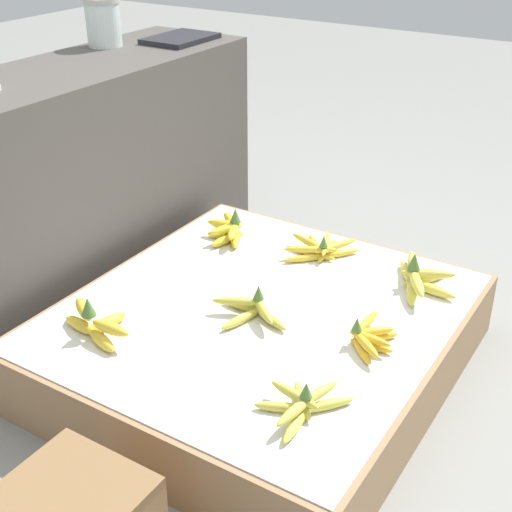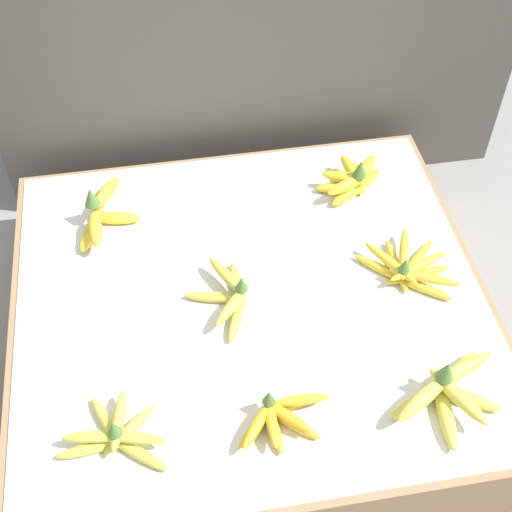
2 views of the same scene
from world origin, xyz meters
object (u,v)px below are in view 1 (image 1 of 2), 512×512
object	(u,v)px
banana_bunch_middle_midleft	(252,309)
banana_bunch_back_left	(96,323)
banana_bunch_front_midleft	(368,337)
banana_bunch_back_midright	(230,230)
banana_bunch_front_left	(302,404)
banana_bunch_middle_midright	(320,249)
banana_bunch_front_midright	(419,278)
glass_jar	(103,22)

from	to	relation	value
banana_bunch_middle_midleft	banana_bunch_back_left	bearing A→B (deg)	133.34
banana_bunch_back_left	banana_bunch_front_midleft	bearing A→B (deg)	-61.78
banana_bunch_middle_midleft	banana_bunch_back_left	xyz separation A→B (m)	(-0.28, 0.30, 0.01)
banana_bunch_back_left	banana_bunch_back_midright	world-z (taller)	banana_bunch_back_left
banana_bunch_front_left	banana_bunch_middle_midright	bearing A→B (deg)	24.57
banana_bunch_front_left	banana_bunch_front_midleft	bearing A→B (deg)	-2.67
banana_bunch_front_midright	glass_jar	world-z (taller)	glass_jar
banana_bunch_middle_midleft	banana_bunch_front_left	bearing A→B (deg)	-131.57
banana_bunch_front_midright	banana_bunch_middle_midleft	size ratio (longest dim) A/B	1.08
banana_bunch_front_left	banana_bunch_back_left	size ratio (longest dim) A/B	0.92
glass_jar	banana_bunch_back_left	bearing A→B (deg)	-141.61
banana_bunch_middle_midleft	banana_bunch_back_left	distance (m)	0.41
banana_bunch_back_midright	glass_jar	size ratio (longest dim) A/B	1.21
banana_bunch_front_midleft	glass_jar	bearing A→B (deg)	70.16
banana_bunch_front_midleft	glass_jar	xyz separation A→B (m)	(0.44, 1.21, 0.58)
banana_bunch_middle_midleft	banana_bunch_middle_midright	world-z (taller)	banana_bunch_middle_midleft
banana_bunch_front_left	banana_bunch_middle_midleft	xyz separation A→B (m)	(0.26, 0.30, 0.00)
banana_bunch_middle_midright	glass_jar	distance (m)	1.07
banana_bunch_front_midright	banana_bunch_back_left	xyz separation A→B (m)	(-0.67, 0.61, 0.00)
banana_bunch_front_left	banana_bunch_back_left	world-z (taller)	banana_bunch_back_left
banana_bunch_middle_midright	banana_bunch_back_left	world-z (taller)	banana_bunch_back_left
banana_bunch_front_left	banana_bunch_middle_midright	world-z (taller)	banana_bunch_front_left
banana_bunch_back_midright	banana_bunch_front_left	bearing A→B (deg)	-135.58
banana_bunch_front_left	banana_bunch_middle_midright	size ratio (longest dim) A/B	0.97
banana_bunch_front_midright	glass_jar	xyz separation A→B (m)	(0.10, 1.22, 0.58)
banana_bunch_front_left	banana_bunch_front_midright	distance (m)	0.65
banana_bunch_front_midright	banana_bunch_back_midright	xyz separation A→B (m)	(-0.03, 0.63, -0.00)
banana_bunch_front_left	banana_bunch_back_midright	distance (m)	0.88
banana_bunch_back_left	banana_bunch_middle_midright	bearing A→B (deg)	-22.32
banana_bunch_middle_midright	banana_bunch_back_midright	distance (m)	0.31
banana_bunch_back_left	glass_jar	bearing A→B (deg)	38.39
banana_bunch_back_left	glass_jar	distance (m)	1.13
banana_bunch_front_midright	glass_jar	bearing A→B (deg)	85.39
banana_bunch_back_midright	glass_jar	bearing A→B (deg)	77.94
banana_bunch_front_left	banana_bunch_front_midright	size ratio (longest dim) A/B	0.87
banana_bunch_front_midright	banana_bunch_front_midleft	bearing A→B (deg)	179.38
banana_bunch_front_midright	banana_bunch_middle_midleft	world-z (taller)	banana_bunch_front_midright
banana_bunch_front_midright	banana_bunch_front_left	bearing A→B (deg)	178.40
banana_bunch_front_left	banana_bunch_middle_midleft	distance (m)	0.40
banana_bunch_front_midleft	banana_bunch_middle_midleft	xyz separation A→B (m)	(-0.05, 0.31, 0.00)
banana_bunch_front_midleft	banana_bunch_middle_midright	bearing A→B (deg)	41.64
banana_bunch_front_left	banana_bunch_back_midright	xyz separation A→B (m)	(0.63, 0.61, 0.01)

